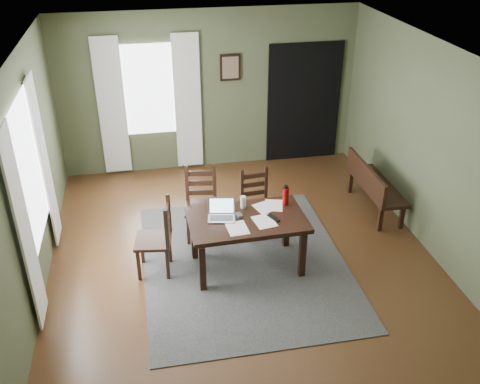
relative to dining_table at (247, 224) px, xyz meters
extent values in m
cube|color=#492C16|center=(-0.02, 0.08, -0.65)|extent=(5.00, 6.00, 0.01)
cube|color=#4A5336|center=(-0.02, 3.08, 0.70)|extent=(5.00, 0.02, 2.70)
cube|color=#4A5336|center=(-0.02, -2.92, 0.70)|extent=(5.00, 0.02, 2.70)
cube|color=#4A5336|center=(-2.52, 0.08, 0.70)|extent=(0.02, 6.00, 2.70)
cube|color=#4A5336|center=(2.48, 0.08, 0.70)|extent=(0.02, 6.00, 2.70)
cube|color=white|center=(-0.02, 0.08, 2.05)|extent=(5.00, 6.00, 0.02)
cube|color=#3B3B3B|center=(-0.02, 0.08, -0.64)|extent=(2.60, 3.20, 0.01)
cube|color=black|center=(0.00, 0.00, 0.06)|extent=(1.48, 0.91, 0.06)
cube|color=black|center=(0.00, 0.00, 0.01)|extent=(1.32, 0.76, 0.05)
cube|color=black|center=(-0.62, -0.36, -0.33)|extent=(0.08, 0.08, 0.62)
cube|color=black|center=(-0.64, 0.32, -0.33)|extent=(0.08, 0.08, 0.62)
cube|color=black|center=(0.64, -0.32, -0.33)|extent=(0.08, 0.08, 0.62)
cube|color=black|center=(0.62, 0.36, -0.33)|extent=(0.08, 0.08, 0.62)
cube|color=black|center=(-1.17, 0.13, -0.18)|extent=(0.50, 0.50, 0.04)
cube|color=black|center=(-1.32, 0.33, -0.42)|extent=(0.05, 0.05, 0.43)
cube|color=black|center=(-0.96, 0.28, -0.42)|extent=(0.05, 0.05, 0.43)
cube|color=black|center=(-1.37, -0.02, -0.42)|extent=(0.05, 0.05, 0.43)
cube|color=black|center=(-1.02, -0.08, -0.42)|extent=(0.05, 0.05, 0.43)
cube|color=black|center=(-0.94, 0.28, 0.10)|extent=(0.05, 0.05, 0.55)
cube|color=black|center=(-1.00, -0.09, 0.10)|extent=(0.05, 0.05, 0.55)
cube|color=black|center=(-0.97, 0.10, -0.05)|extent=(0.07, 0.33, 0.07)
cube|color=black|center=(-0.97, 0.10, 0.10)|extent=(0.07, 0.33, 0.07)
cube|color=black|center=(-0.97, 0.10, 0.25)|extent=(0.07, 0.33, 0.07)
cube|color=black|center=(-0.48, 0.79, -0.18)|extent=(0.51, 0.51, 0.04)
cube|color=black|center=(-0.68, 0.64, -0.42)|extent=(0.05, 0.05, 0.43)
cube|color=black|center=(-0.63, 0.99, -0.42)|extent=(0.05, 0.05, 0.43)
cube|color=black|center=(-0.33, 0.59, -0.42)|extent=(0.05, 0.05, 0.43)
cube|color=black|center=(-0.28, 0.94, -0.42)|extent=(0.05, 0.05, 0.43)
cube|color=black|center=(-0.64, 1.02, 0.11)|extent=(0.05, 0.05, 0.55)
cube|color=black|center=(-0.26, 0.96, 0.11)|extent=(0.05, 0.05, 0.55)
cube|color=black|center=(-0.45, 0.99, -0.04)|extent=(0.33, 0.07, 0.07)
cube|color=black|center=(-0.45, 0.99, 0.11)|extent=(0.33, 0.07, 0.07)
cube|color=black|center=(-0.45, 0.99, 0.26)|extent=(0.33, 0.07, 0.07)
cube|color=black|center=(0.30, 0.73, -0.22)|extent=(0.45, 0.45, 0.04)
cube|color=black|center=(0.15, 0.55, -0.43)|extent=(0.04, 0.04, 0.40)
cube|color=black|center=(0.12, 0.88, -0.43)|extent=(0.04, 0.04, 0.40)
cube|color=black|center=(0.48, 0.58, -0.43)|extent=(0.04, 0.04, 0.40)
cube|color=black|center=(0.45, 0.91, -0.43)|extent=(0.04, 0.04, 0.40)
cube|color=black|center=(0.11, 0.90, 0.05)|extent=(0.05, 0.05, 0.51)
cube|color=black|center=(0.46, 0.93, 0.05)|extent=(0.05, 0.05, 0.51)
cube|color=black|center=(0.29, 0.92, -0.09)|extent=(0.30, 0.05, 0.07)
cube|color=black|center=(0.29, 0.92, 0.05)|extent=(0.30, 0.05, 0.07)
cube|color=black|center=(0.29, 0.92, 0.18)|extent=(0.30, 0.05, 0.07)
cube|color=black|center=(2.20, 1.05, -0.24)|extent=(0.43, 1.35, 0.06)
cube|color=black|center=(2.37, 0.47, -0.46)|extent=(0.06, 0.06, 0.38)
cube|color=black|center=(2.04, 0.47, -0.46)|extent=(0.06, 0.06, 0.38)
cube|color=black|center=(2.37, 1.63, -0.46)|extent=(0.06, 0.06, 0.38)
cube|color=black|center=(2.04, 1.63, -0.46)|extent=(0.06, 0.06, 0.38)
cube|color=black|center=(2.01, 1.05, -0.05)|extent=(0.05, 1.35, 0.33)
cube|color=#B7B7BC|center=(-0.31, 0.04, 0.10)|extent=(0.37, 0.28, 0.02)
cube|color=#B7B7BC|center=(-0.29, 0.16, 0.21)|extent=(0.34, 0.11, 0.22)
cube|color=silver|center=(-0.29, 0.15, 0.21)|extent=(0.30, 0.09, 0.18)
cube|color=#3F3F42|center=(-0.31, 0.03, 0.11)|extent=(0.30, 0.18, 0.00)
cube|color=#3F3F42|center=(-0.09, 0.06, 0.11)|extent=(0.08, 0.12, 0.04)
cube|color=black|center=(0.32, -0.07, 0.10)|extent=(0.13, 0.20, 0.02)
cylinder|color=silver|center=(0.00, 0.26, 0.17)|extent=(0.08, 0.08, 0.16)
cylinder|color=#A90E0D|center=(0.55, 0.23, 0.21)|extent=(0.10, 0.10, 0.24)
cylinder|color=black|center=(0.55, 0.23, 0.35)|extent=(0.06, 0.06, 0.04)
cube|color=white|center=(0.19, -0.12, 0.09)|extent=(0.29, 0.35, 0.00)
cube|color=white|center=(0.25, 0.21, 0.09)|extent=(0.28, 0.32, 0.00)
cube|color=white|center=(0.40, 0.24, 0.09)|extent=(0.30, 0.34, 0.00)
cube|color=white|center=(-0.16, -0.21, 0.09)|extent=(0.26, 0.33, 0.00)
cube|color=white|center=(-2.49, 0.28, 0.80)|extent=(0.01, 1.30, 1.70)
cube|color=white|center=(-1.02, 3.05, 0.80)|extent=(1.00, 0.01, 1.50)
cube|color=silver|center=(-2.46, -0.54, 0.55)|extent=(0.03, 0.48, 2.30)
cube|color=silver|center=(-2.46, 1.10, 0.55)|extent=(0.03, 0.48, 2.30)
cube|color=silver|center=(-1.64, 3.02, 0.55)|extent=(0.44, 0.03, 2.30)
cube|color=silver|center=(-0.40, 3.02, 0.55)|extent=(0.44, 0.03, 2.30)
cube|color=black|center=(0.33, 3.05, 1.10)|extent=(0.34, 0.03, 0.44)
cube|color=brown|center=(0.33, 3.03, 1.10)|extent=(0.27, 0.01, 0.36)
cube|color=black|center=(1.63, 3.05, 0.40)|extent=(1.30, 0.03, 2.10)
camera|label=1|loc=(-1.14, -5.49, 3.58)|focal=40.00mm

